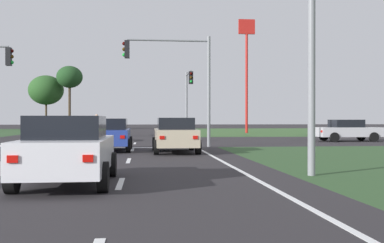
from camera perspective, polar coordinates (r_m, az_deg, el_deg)
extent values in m
plane|color=#282628|center=(31.84, -13.32, -2.45)|extent=(200.00, 200.00, 0.00)
cube|color=#385B2D|center=(60.03, 14.93, -1.16)|extent=(35.00, 35.00, 0.01)
cube|color=gray|center=(56.71, -10.11, -1.18)|extent=(1.20, 36.00, 0.14)
cube|color=silver|center=(11.01, -8.88, -7.60)|extent=(0.14, 2.00, 0.01)
cube|color=silver|center=(16.96, -7.86, -4.82)|extent=(0.14, 2.00, 0.01)
cube|color=silver|center=(22.94, -7.38, -3.49)|extent=(0.14, 2.00, 0.01)
cube|color=silver|center=(28.93, -7.10, -2.71)|extent=(0.14, 2.00, 0.01)
cube|color=silver|center=(13.91, 5.68, -5.94)|extent=(0.14, 24.00, 0.01)
cube|color=silver|center=(24.59, -6.59, -3.23)|extent=(6.40, 0.50, 0.01)
cube|color=silver|center=(27.30, -20.88, -2.90)|extent=(0.70, 2.80, 0.01)
cube|color=silver|center=(27.03, -18.52, -2.93)|extent=(0.70, 2.80, 0.01)
cube|color=silver|center=(26.80, -16.12, -2.95)|extent=(0.70, 2.80, 0.01)
cube|color=silver|center=(26.62, -13.68, -2.97)|extent=(0.70, 2.80, 0.01)
cube|color=#BCAD8E|center=(21.07, -2.11, -1.96)|extent=(1.80, 4.40, 0.74)
cube|color=black|center=(20.91, -2.08, -0.25)|extent=(1.58, 2.02, 0.52)
cube|color=red|center=(18.82, -3.73, -2.00)|extent=(0.20, 0.04, 0.14)
cube|color=red|center=(18.92, 0.42, -1.99)|extent=(0.20, 0.04, 0.14)
cylinder|color=black|center=(22.45, -4.65, -2.76)|extent=(0.22, 0.64, 0.64)
cylinder|color=black|center=(22.57, -0.07, -2.75)|extent=(0.22, 0.64, 0.64)
cylinder|color=black|center=(19.64, -4.45, -3.20)|extent=(0.22, 0.64, 0.64)
cylinder|color=black|center=(19.77, 0.77, -3.18)|extent=(0.22, 0.64, 0.64)
cube|color=#19565B|center=(46.42, -14.04, -0.78)|extent=(1.79, 4.44, 0.67)
cube|color=black|center=(46.56, -14.02, -0.05)|extent=(1.57, 2.04, 0.52)
cube|color=red|center=(48.55, -12.88, -0.65)|extent=(0.20, 0.04, 0.14)
cube|color=red|center=(48.73, -14.46, -0.65)|extent=(0.20, 0.04, 0.14)
cylinder|color=black|center=(44.90, -13.17, -1.24)|extent=(0.22, 0.64, 0.64)
cylinder|color=black|center=(45.16, -15.42, -1.24)|extent=(0.22, 0.64, 0.64)
cylinder|color=black|center=(47.72, -12.74, -1.15)|extent=(0.22, 0.64, 0.64)
cylinder|color=black|center=(47.96, -14.86, -1.15)|extent=(0.22, 0.64, 0.64)
cube|color=silver|center=(11.12, -15.06, -3.95)|extent=(1.82, 4.13, 0.75)
cube|color=black|center=(10.95, -15.19, -0.69)|extent=(1.60, 1.90, 0.52)
cube|color=red|center=(9.23, -21.37, -4.36)|extent=(0.20, 0.04, 0.14)
cube|color=red|center=(8.97, -12.78, -4.49)|extent=(0.20, 0.04, 0.14)
cylinder|color=black|center=(12.62, -18.22, -5.16)|extent=(0.22, 0.64, 0.64)
cylinder|color=black|center=(12.36, -9.90, -5.26)|extent=(0.22, 0.64, 0.64)
cylinder|color=black|center=(10.07, -21.42, -6.55)|extent=(0.22, 0.64, 0.64)
cylinder|color=black|center=(9.75, -10.96, -6.76)|extent=(0.22, 0.64, 0.64)
cube|color=#A31919|center=(31.87, -14.08, -1.28)|extent=(4.36, 1.88, 0.66)
cube|color=black|center=(31.88, -14.35, -0.22)|extent=(2.00, 1.65, 0.52)
cube|color=red|center=(32.95, -17.69, -1.12)|extent=(0.04, 0.20, 0.14)
cube|color=red|center=(31.55, -18.22, -1.18)|extent=(0.04, 0.20, 0.14)
cylinder|color=black|center=(32.65, -11.42, -1.81)|extent=(0.64, 0.22, 0.64)
cylinder|color=black|center=(30.78, -11.75, -1.94)|extent=(0.64, 0.22, 0.64)
cylinder|color=black|center=(33.03, -16.25, -1.80)|extent=(0.64, 0.22, 0.64)
cylinder|color=black|center=(31.18, -16.86, -1.92)|extent=(0.64, 0.22, 0.64)
cube|color=navy|center=(22.39, -10.20, -1.87)|extent=(1.87, 4.22, 0.71)
cube|color=black|center=(22.22, -10.23, -0.31)|extent=(1.65, 1.94, 0.52)
cube|color=red|center=(20.33, -12.64, -1.89)|extent=(0.20, 0.04, 0.14)
cube|color=red|center=(20.22, -8.63, -1.90)|extent=(0.20, 0.04, 0.14)
cylinder|color=black|center=(23.83, -12.21, -2.59)|extent=(0.22, 0.64, 0.64)
cylinder|color=black|center=(23.70, -7.70, -2.60)|extent=(0.22, 0.64, 0.64)
cylinder|color=black|center=(21.15, -13.00, -2.96)|extent=(0.22, 0.64, 0.64)
cylinder|color=black|center=(21.01, -7.91, -2.98)|extent=(0.22, 0.64, 0.64)
cube|color=#B7B7BC|center=(33.21, 18.80, -1.23)|extent=(4.29, 1.81, 0.64)
cube|color=black|center=(33.14, 18.56, -0.23)|extent=(1.97, 1.60, 0.52)
cube|color=red|center=(33.01, 14.88, -1.13)|extent=(0.04, 0.20, 0.14)
cube|color=red|center=(31.72, 15.77, -1.18)|extent=(0.04, 0.20, 0.14)
cylinder|color=black|center=(34.63, 20.23, -1.71)|extent=(0.64, 0.22, 0.64)
cylinder|color=black|center=(33.02, 21.62, -1.81)|extent=(0.64, 0.22, 0.64)
cylinder|color=black|center=(33.51, 16.01, -1.77)|extent=(0.64, 0.22, 0.64)
cylinder|color=black|center=(31.84, 17.24, -1.88)|extent=(0.64, 0.22, 0.64)
cube|color=black|center=(26.12, -21.78, 7.48)|extent=(0.26, 0.32, 0.95)
sphere|color=#360503|center=(26.12, -21.44, 8.15)|extent=(0.20, 0.20, 0.20)
sphere|color=#3A2405|center=(26.08, -21.44, 7.50)|extent=(0.20, 0.20, 0.20)
sphere|color=green|center=(26.04, -21.44, 6.84)|extent=(0.20, 0.20, 0.20)
cylinder|color=gray|center=(25.24, 2.09, 3.72)|extent=(0.18, 0.18, 6.05)
cylinder|color=gray|center=(25.34, -2.96, 10.03)|extent=(4.44, 0.12, 0.12)
cube|color=black|center=(25.24, -8.06, 8.86)|extent=(0.26, 0.32, 0.95)
sphere|color=#360503|center=(25.29, -8.42, 9.53)|extent=(0.20, 0.20, 0.20)
sphere|color=#3A2405|center=(25.25, -8.42, 8.86)|extent=(0.20, 0.20, 0.20)
sphere|color=green|center=(25.20, -8.42, 8.18)|extent=(0.20, 0.20, 0.20)
cylinder|color=gray|center=(38.33, -0.69, 2.08)|extent=(0.18, 0.18, 5.43)
cylinder|color=gray|center=(36.68, -0.43, 6.02)|extent=(0.12, 3.64, 0.12)
cube|color=black|center=(34.83, -0.14, 5.45)|extent=(0.32, 0.26, 0.95)
sphere|color=#360503|center=(34.70, -0.11, 5.97)|extent=(0.20, 0.20, 0.20)
sphere|color=#3A2405|center=(34.67, -0.11, 5.48)|extent=(0.20, 0.20, 0.20)
sphere|color=green|center=(34.65, -0.11, 4.98)|extent=(0.20, 0.20, 0.20)
cylinder|color=gray|center=(12.98, 14.61, 11.91)|extent=(0.20, 0.20, 8.26)
cylinder|color=#9E8966|center=(40.43, -11.73, -1.12)|extent=(0.16, 0.16, 0.77)
cylinder|color=#4C4C4C|center=(40.42, -11.73, 0.00)|extent=(0.34, 0.34, 0.81)
sphere|color=tan|center=(40.42, -11.73, 0.74)|extent=(0.23, 0.23, 0.23)
cylinder|color=red|center=(50.99, 6.79, 4.70)|extent=(0.28, 0.28, 10.87)
cube|color=red|center=(51.84, 6.79, 11.59)|extent=(1.80, 0.30, 1.60)
torus|color=yellow|center=(51.92, 6.32, 11.57)|extent=(0.96, 0.16, 0.96)
torus|color=yellow|center=(52.09, 7.18, 11.53)|extent=(0.96, 0.16, 0.96)
cylinder|color=#423323|center=(69.88, -17.64, 0.82)|extent=(0.28, 0.28, 4.36)
ellipsoid|color=#285123|center=(70.01, -17.64, 3.73)|extent=(5.01, 5.01, 4.26)
cylinder|color=#423323|center=(67.13, -14.94, 1.75)|extent=(0.35, 0.35, 6.48)
ellipsoid|color=#1E421E|center=(67.38, -14.94, 5.36)|extent=(3.64, 3.64, 3.10)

